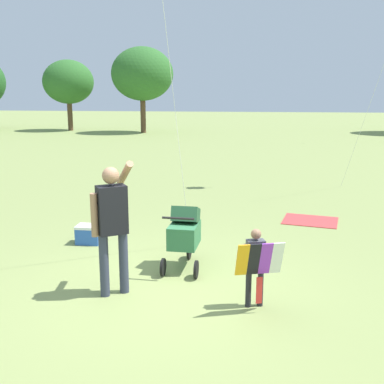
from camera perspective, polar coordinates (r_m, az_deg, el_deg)
ground_plane at (r=6.82m, az=-4.07°, el=-11.99°), size 120.00×120.00×0.00m
treeline_distant at (r=32.76m, az=-2.90°, el=14.24°), size 46.89×7.19×6.61m
child_with_butterfly_kite at (r=6.12m, az=7.89°, el=-8.46°), size 0.63×0.44×1.07m
person_adult_flyer at (r=6.42m, az=-9.82°, el=-3.30°), size 0.56×0.72×1.90m
stroller at (r=7.42m, az=-0.93°, el=-4.91°), size 0.57×1.09×1.03m
picnic_blanket at (r=10.55m, az=14.37°, el=-3.44°), size 1.32×1.16×0.02m
cooler_box at (r=8.93m, az=-12.59°, el=-5.10°), size 0.45×0.33×0.35m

